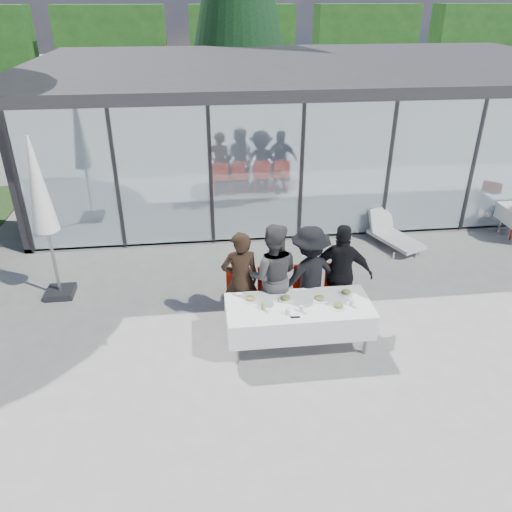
{
  "coord_description": "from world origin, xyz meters",
  "views": [
    {
      "loc": [
        -1.15,
        -6.09,
        5.01
      ],
      "look_at": [
        -0.29,
        1.2,
        1.13
      ],
      "focal_mm": 35.0,
      "sensor_mm": 36.0,
      "label": 1
    }
  ],
  "objects_px": {
    "diner_c": "(309,276)",
    "plate_a": "(250,299)",
    "dining_table": "(299,316)",
    "plate_b": "(286,298)",
    "diner_a": "(240,280)",
    "diner_chair_d": "(338,288)",
    "plate_c": "(320,298)",
    "market_umbrella": "(40,196)",
    "diner_chair_a": "(240,294)",
    "diner_chair_c": "(307,290)",
    "spare_chair_b": "(440,206)",
    "diner_chair_b": "(271,292)",
    "diner_d": "(341,274)",
    "plate_extra": "(338,306)",
    "juice_bottle": "(263,306)",
    "folded_eyeglasses": "(295,317)",
    "lounger": "(391,233)",
    "diner_b": "(272,276)",
    "plate_d": "(346,292)"
  },
  "relations": [
    {
      "from": "folded_eyeglasses",
      "to": "plate_b",
      "type": "bearing_deg",
      "value": 96.71
    },
    {
      "from": "diner_b",
      "to": "diner_chair_a",
      "type": "bearing_deg",
      "value": -0.89
    },
    {
      "from": "diner_b",
      "to": "plate_d",
      "type": "relative_size",
      "value": 7.98
    },
    {
      "from": "diner_a",
      "to": "diner_b",
      "type": "xyz_separation_m",
      "value": [
        0.53,
        0.0,
        0.05
      ]
    },
    {
      "from": "diner_chair_c",
      "to": "plate_extra",
      "type": "relative_size",
      "value": 4.25
    },
    {
      "from": "dining_table",
      "to": "plate_c",
      "type": "bearing_deg",
      "value": 16.08
    },
    {
      "from": "diner_b",
      "to": "folded_eyeglasses",
      "type": "height_order",
      "value": "diner_b"
    },
    {
      "from": "spare_chair_b",
      "to": "diner_d",
      "type": "bearing_deg",
      "value": -134.62
    },
    {
      "from": "juice_bottle",
      "to": "spare_chair_b",
      "type": "xyz_separation_m",
      "value": [
        4.79,
        4.14,
        -0.28
      ]
    },
    {
      "from": "diner_c",
      "to": "plate_extra",
      "type": "xyz_separation_m",
      "value": [
        0.29,
        -0.79,
        -0.1
      ]
    },
    {
      "from": "juice_bottle",
      "to": "folded_eyeglasses",
      "type": "distance_m",
      "value": 0.52
    },
    {
      "from": "diner_b",
      "to": "market_umbrella",
      "type": "distance_m",
      "value": 4.15
    },
    {
      "from": "diner_chair_b",
      "to": "diner_d",
      "type": "bearing_deg",
      "value": -4.77
    },
    {
      "from": "diner_chair_b",
      "to": "lounger",
      "type": "bearing_deg",
      "value": 39.75
    },
    {
      "from": "diner_chair_b",
      "to": "lounger",
      "type": "relative_size",
      "value": 0.67
    },
    {
      "from": "plate_c",
      "to": "market_umbrella",
      "type": "xyz_separation_m",
      "value": [
        -4.46,
        1.87,
        1.2
      ]
    },
    {
      "from": "diner_chair_a",
      "to": "plate_a",
      "type": "height_order",
      "value": "diner_chair_a"
    },
    {
      "from": "plate_extra",
      "to": "diner_chair_c",
      "type": "bearing_deg",
      "value": 108.04
    },
    {
      "from": "diner_chair_d",
      "to": "plate_d",
      "type": "xyz_separation_m",
      "value": [
        -0.03,
        -0.53,
        0.24
      ]
    },
    {
      "from": "plate_a",
      "to": "market_umbrella",
      "type": "xyz_separation_m",
      "value": [
        -3.38,
        1.75,
        1.2
      ]
    },
    {
      "from": "plate_c",
      "to": "folded_eyeglasses",
      "type": "distance_m",
      "value": 0.63
    },
    {
      "from": "dining_table",
      "to": "plate_b",
      "type": "height_order",
      "value": "plate_b"
    },
    {
      "from": "plate_d",
      "to": "plate_a",
      "type": "bearing_deg",
      "value": -179.86
    },
    {
      "from": "plate_a",
      "to": "plate_extra",
      "type": "xyz_separation_m",
      "value": [
        1.31,
        -0.36,
        0.0
      ]
    },
    {
      "from": "plate_b",
      "to": "spare_chair_b",
      "type": "bearing_deg",
      "value": 41.62
    },
    {
      "from": "plate_extra",
      "to": "market_umbrella",
      "type": "relative_size",
      "value": 0.08
    },
    {
      "from": "diner_b",
      "to": "diner_chair_c",
      "type": "height_order",
      "value": "diner_b"
    },
    {
      "from": "diner_chair_a",
      "to": "diner_chair_b",
      "type": "distance_m",
      "value": 0.53
    },
    {
      "from": "diner_chair_d",
      "to": "spare_chair_b",
      "type": "height_order",
      "value": "same"
    },
    {
      "from": "diner_chair_b",
      "to": "diner_chair_d",
      "type": "height_order",
      "value": "same"
    },
    {
      "from": "diner_d",
      "to": "plate_a",
      "type": "xyz_separation_m",
      "value": [
        -1.57,
        -0.43,
        -0.1
      ]
    },
    {
      "from": "diner_chair_a",
      "to": "plate_d",
      "type": "height_order",
      "value": "diner_chair_a"
    },
    {
      "from": "diner_a",
      "to": "folded_eyeglasses",
      "type": "xyz_separation_m",
      "value": [
        0.73,
        -0.98,
        -0.11
      ]
    },
    {
      "from": "diner_chair_c",
      "to": "market_umbrella",
      "type": "bearing_deg",
      "value": 164.5
    },
    {
      "from": "diner_b",
      "to": "diner_chair_d",
      "type": "height_order",
      "value": "diner_b"
    },
    {
      "from": "dining_table",
      "to": "diner_d",
      "type": "distance_m",
      "value": 1.11
    },
    {
      "from": "diner_a",
      "to": "market_umbrella",
      "type": "relative_size",
      "value": 0.58
    },
    {
      "from": "diner_a",
      "to": "diner_chair_d",
      "type": "bearing_deg",
      "value": 177.05
    },
    {
      "from": "diner_chair_a",
      "to": "diner_d",
      "type": "distance_m",
      "value": 1.72
    },
    {
      "from": "diner_c",
      "to": "juice_bottle",
      "type": "relative_size",
      "value": 12.99
    },
    {
      "from": "plate_b",
      "to": "market_umbrella",
      "type": "bearing_deg",
      "value": 155.43
    },
    {
      "from": "diner_a",
      "to": "folded_eyeglasses",
      "type": "distance_m",
      "value": 1.23
    },
    {
      "from": "folded_eyeglasses",
      "to": "lounger",
      "type": "relative_size",
      "value": 0.1
    },
    {
      "from": "diner_c",
      "to": "plate_a",
      "type": "relative_size",
      "value": 7.62
    },
    {
      "from": "plate_extra",
      "to": "plate_d",
      "type": "bearing_deg",
      "value": 57.23
    },
    {
      "from": "diner_b",
      "to": "plate_a",
      "type": "distance_m",
      "value": 0.61
    },
    {
      "from": "diner_d",
      "to": "lounger",
      "type": "distance_m",
      "value": 3.35
    },
    {
      "from": "plate_a",
      "to": "spare_chair_b",
      "type": "relative_size",
      "value": 0.24
    },
    {
      "from": "dining_table",
      "to": "plate_c",
      "type": "distance_m",
      "value": 0.43
    },
    {
      "from": "plate_c",
      "to": "market_umbrella",
      "type": "relative_size",
      "value": 0.08
    }
  ]
}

